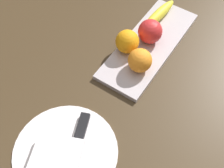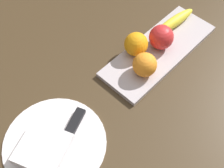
{
  "view_description": "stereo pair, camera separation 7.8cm",
  "coord_description": "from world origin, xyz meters",
  "views": [
    {
      "loc": [
        0.57,
        0.27,
        0.69
      ],
      "look_at": [
        0.21,
        0.03,
        0.04
      ],
      "focal_mm": 47.89,
      "sensor_mm": 36.0,
      "label": 1
    },
    {
      "loc": [
        0.52,
        0.33,
        0.69
      ],
      "look_at": [
        0.21,
        0.03,
        0.04
      ],
      "focal_mm": 47.89,
      "sensor_mm": 36.0,
      "label": 2
    }
  ],
  "objects": [
    {
      "name": "ground_plane",
      "position": [
        0.0,
        0.0,
        0.0
      ],
      "size": [
        2.4,
        2.4,
        0.0
      ],
      "primitive_type": "plane",
      "color": "#40301C"
    },
    {
      "name": "fruit_tray",
      "position": [
        0.01,
        0.03,
        0.01
      ],
      "size": [
        0.39,
        0.14,
        0.01
      ],
      "primitive_type": "cube",
      "color": "#BAB0B6",
      "rests_on": "ground_plane"
    },
    {
      "name": "apple",
      "position": [
        -0.01,
        0.02,
        0.05
      ],
      "size": [
        0.07,
        0.07,
        0.07
      ],
      "primitive_type": "sphere",
      "color": "red",
      "rests_on": "fruit_tray"
    },
    {
      "name": "banana",
      "position": [
        -0.1,
        0.0,
        0.03
      ],
      "size": [
        0.17,
        0.05,
        0.03
      ],
      "primitive_type": "ellipsoid",
      "rotation": [
        0.0,
        0.0,
        -0.1
      ],
      "color": "yellow",
      "rests_on": "fruit_tray"
    },
    {
      "name": "orange_near_apple",
      "position": [
        0.06,
        -0.01,
        0.05
      ],
      "size": [
        0.07,
        0.07,
        0.07
      ],
      "primitive_type": "sphere",
      "color": "orange",
      "rests_on": "fruit_tray"
    },
    {
      "name": "orange_near_banana",
      "position": [
        0.1,
        0.05,
        0.05
      ],
      "size": [
        0.07,
        0.07,
        0.07
      ],
      "primitive_type": "sphere",
      "color": "orange",
      "rests_on": "fruit_tray"
    },
    {
      "name": "dinner_plate",
      "position": [
        0.41,
        0.03,
        0.0
      ],
      "size": [
        0.25,
        0.25,
        0.01
      ],
      "primitive_type": "cylinder",
      "color": "white",
      "rests_on": "ground_plane"
    },
    {
      "name": "folded_napkin",
      "position": [
        0.44,
        0.03,
        0.02
      ],
      "size": [
        0.15,
        0.14,
        0.03
      ],
      "primitive_type": "cube",
      "rotation": [
        0.0,
        0.0,
        0.38
      ],
      "color": "white",
      "rests_on": "dinner_plate"
    },
    {
      "name": "knife",
      "position": [
        0.36,
        0.04,
        0.01
      ],
      "size": [
        0.18,
        0.09,
        0.01
      ],
      "rotation": [
        0.0,
        0.0,
        0.38
      ],
      "color": "silver",
      "rests_on": "dinner_plate"
    }
  ]
}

